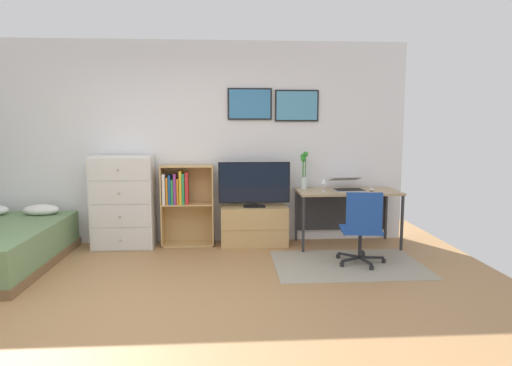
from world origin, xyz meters
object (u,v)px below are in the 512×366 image
object	(u,v)px
television	(254,184)
laptop	(347,185)
bookshelf	(183,198)
computer_mouse	(372,190)
office_chair	(362,226)
bamboo_vase	(304,171)
wine_glass	(324,181)
desk	(346,199)
dresser	(123,202)
tv_stand	(254,226)

from	to	relation	value
television	laptop	world-z (taller)	television
bookshelf	computer_mouse	size ratio (longest dim) A/B	10.27
bookshelf	television	world-z (taller)	television
computer_mouse	office_chair	bearing A→B (deg)	-114.28
laptop	bamboo_vase	world-z (taller)	bamboo_vase
computer_mouse	bamboo_vase	bearing A→B (deg)	163.67
computer_mouse	bamboo_vase	xyz separation A→B (m)	(-0.85, 0.25, 0.22)
computer_mouse	wine_glass	xyz separation A→B (m)	(-0.64, -0.03, 0.12)
bookshelf	wine_glass	world-z (taller)	bookshelf
wine_glass	laptop	bearing A→B (deg)	24.75
television	office_chair	distance (m)	1.55
bamboo_vase	laptop	bearing A→B (deg)	-12.05
desk	wine_glass	bearing A→B (deg)	-152.59
dresser	television	distance (m)	1.72
office_chair	bamboo_vase	bearing A→B (deg)	121.87
tv_stand	television	world-z (taller)	television
computer_mouse	laptop	bearing A→B (deg)	155.98
laptop	bamboo_vase	distance (m)	0.60
computer_mouse	bamboo_vase	distance (m)	0.92
dresser	wine_glass	size ratio (longest dim) A/B	6.67
dresser	wine_glass	xyz separation A→B (m)	(2.59, -0.20, 0.27)
television	wine_glass	distance (m)	0.91
office_chair	computer_mouse	xyz separation A→B (m)	(0.36, 0.80, 0.30)
tv_stand	bamboo_vase	bearing A→B (deg)	5.37
desk	computer_mouse	bearing A→B (deg)	-25.92
dresser	tv_stand	distance (m)	1.74
desk	laptop	bearing A→B (deg)	-62.17
desk	bamboo_vase	distance (m)	0.67
dresser	office_chair	size ratio (longest dim) A/B	1.40
dresser	tv_stand	bearing A→B (deg)	0.51
tv_stand	television	xyz separation A→B (m)	(0.00, -0.02, 0.56)
bookshelf	wine_glass	distance (m)	1.86
desk	office_chair	size ratio (longest dim) A/B	1.54
dresser	office_chair	distance (m)	3.03
tv_stand	bamboo_vase	distance (m)	0.99
bookshelf	bamboo_vase	bearing A→B (deg)	0.46
laptop	desk	bearing A→B (deg)	113.14
tv_stand	wine_glass	bearing A→B (deg)	-13.90
desk	bamboo_vase	size ratio (longest dim) A/B	2.64
bookshelf	television	distance (m)	0.97
bookshelf	wine_glass	bearing A→B (deg)	-8.36
office_chair	bookshelf	bearing A→B (deg)	160.51
bookshelf	office_chair	size ratio (longest dim) A/B	1.24
desk	office_chair	bearing A→B (deg)	-93.56
computer_mouse	wine_glass	distance (m)	0.65
laptop	wine_glass	world-z (taller)	wine_glass
desk	laptop	distance (m)	0.20
television	computer_mouse	bearing A→B (deg)	-6.15
bookshelf	tv_stand	size ratio (longest dim) A/B	1.21
tv_stand	computer_mouse	xyz separation A→B (m)	(1.53, -0.19, 0.50)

